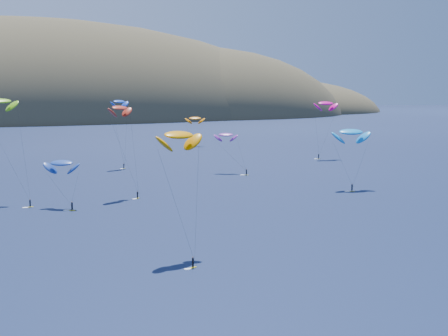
% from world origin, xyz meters
% --- Properties ---
extents(ground, '(2800.00, 2800.00, 0.00)m').
position_xyz_m(ground, '(0.00, 0.00, 0.00)').
color(ground, black).
rests_on(ground, ground).
extents(island, '(730.00, 300.00, 210.00)m').
position_xyz_m(island, '(39.40, 562.36, -10.74)').
color(island, '#3D3526').
rests_on(island, ground).
extents(kitesurfer_2, '(9.67, 13.57, 22.46)m').
position_xyz_m(kitesurfer_2, '(-11.13, 44.14, 19.97)').
color(kitesurfer_2, yellow).
rests_on(kitesurfer_2, ground).
extents(kitesurfer_3, '(10.32, 14.92, 26.98)m').
position_xyz_m(kitesurfer_3, '(-35.13, 107.49, 24.54)').
color(kitesurfer_3, yellow).
rests_on(kitesurfer_3, ground).
extents(kitesurfer_4, '(8.31, 9.32, 25.13)m').
position_xyz_m(kitesurfer_4, '(7.54, 161.81, 22.96)').
color(kitesurfer_4, yellow).
rests_on(kitesurfer_4, ground).
extents(kitesurfer_5, '(11.43, 9.52, 18.62)m').
position_xyz_m(kitesurfer_5, '(55.30, 90.75, 15.63)').
color(kitesurfer_5, yellow).
rests_on(kitesurfer_5, ground).
extents(kitesurfer_6, '(8.22, 12.97, 14.53)m').
position_xyz_m(kitesurfer_6, '(36.25, 134.07, 12.40)').
color(kitesurfer_6, yellow).
rests_on(kitesurfer_6, ground).
extents(kitesurfer_8, '(10.28, 5.28, 24.52)m').
position_xyz_m(kitesurfer_8, '(89.42, 157.68, 21.68)').
color(kitesurfer_8, yellow).
rests_on(kitesurfer_8, ground).
extents(kitesurfer_9, '(8.49, 10.35, 24.88)m').
position_xyz_m(kitesurfer_9, '(-6.54, 103.51, 22.65)').
color(kitesurfer_9, yellow).
rests_on(kitesurfer_9, ground).
extents(kitesurfer_10, '(9.25, 10.89, 12.69)m').
position_xyz_m(kitesurfer_10, '(-22.93, 94.15, 10.29)').
color(kitesurfer_10, yellow).
rests_on(kitesurfer_10, ground).
extents(kitesurfer_11, '(11.28, 13.55, 15.77)m').
position_xyz_m(kitesurfer_11, '(60.27, 227.28, 13.23)').
color(kitesurfer_11, yellow).
rests_on(kitesurfer_11, ground).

